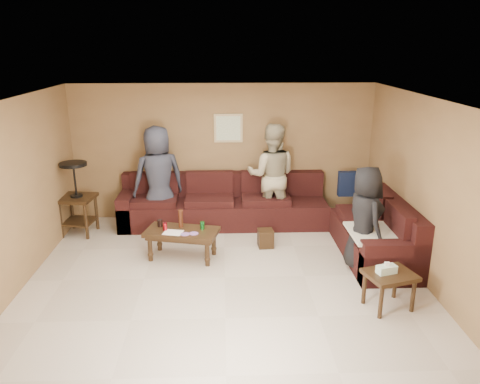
{
  "coord_description": "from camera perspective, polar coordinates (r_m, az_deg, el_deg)",
  "views": [
    {
      "loc": [
        -0.01,
        -5.95,
        3.18
      ],
      "look_at": [
        0.25,
        0.85,
        1.0
      ],
      "focal_mm": 35.0,
      "sensor_mm": 36.0,
      "label": 1
    }
  ],
  "objects": [
    {
      "name": "sectional_sofa",
      "position": [
        8.04,
        3.84,
        -3.09
      ],
      "size": [
        4.65,
        2.9,
        0.97
      ],
      "color": "black",
      "rests_on": "ground"
    },
    {
      "name": "coffee_table",
      "position": [
        7.22,
        -7.11,
        -5.13
      ],
      "size": [
        1.19,
        0.78,
        0.74
      ],
      "rotation": [
        0.0,
        0.0,
        -0.23
      ],
      "color": "#322010",
      "rests_on": "ground"
    },
    {
      "name": "waste_bin",
      "position": [
        7.65,
        3.13,
        -5.65
      ],
      "size": [
        0.26,
        0.26,
        0.29
      ],
      "primitive_type": "cube",
      "rotation": [
        0.0,
        0.0,
        0.08
      ],
      "color": "#322010",
      "rests_on": "ground"
    },
    {
      "name": "side_table_right",
      "position": [
        6.14,
        17.74,
        -9.93
      ],
      "size": [
        0.69,
        0.62,
        0.62
      ],
      "rotation": [
        0.0,
        0.0,
        0.29
      ],
      "color": "#322010",
      "rests_on": "ground"
    },
    {
      "name": "end_table_left",
      "position": [
        8.45,
        -19.28,
        -0.59
      ],
      "size": [
        0.63,
        0.63,
        1.27
      ],
      "rotation": [
        0.0,
        0.0,
        -0.14
      ],
      "color": "#322010",
      "rests_on": "ground"
    },
    {
      "name": "person_right",
      "position": [
        6.92,
        14.95,
        -3.21
      ],
      "size": [
        0.65,
        0.85,
        1.55
      ],
      "primitive_type": "imported",
      "rotation": [
        0.0,
        0.0,
        1.8
      ],
      "color": "black",
      "rests_on": "ground"
    },
    {
      "name": "person_middle",
      "position": [
        8.35,
        3.86,
        2.05
      ],
      "size": [
        1.0,
        0.84,
        1.85
      ],
      "primitive_type": "imported",
      "rotation": [
        0.0,
        0.0,
        2.98
      ],
      "color": "tan",
      "rests_on": "ground"
    },
    {
      "name": "room",
      "position": [
        6.14,
        -2.03,
        3.45
      ],
      "size": [
        5.6,
        5.5,
        2.5
      ],
      "color": "beige",
      "rests_on": "ground"
    },
    {
      "name": "wall_art",
      "position": [
        8.56,
        -1.44,
        7.79
      ],
      "size": [
        0.52,
        0.04,
        0.52
      ],
      "color": "tan",
      "rests_on": "ground"
    },
    {
      "name": "person_left",
      "position": [
        8.33,
        -9.91,
        1.73
      ],
      "size": [
        1.05,
        0.88,
        1.84
      ],
      "primitive_type": "imported",
      "rotation": [
        0.0,
        0.0,
        3.53
      ],
      "color": "#2A2D3B",
      "rests_on": "ground"
    }
  ]
}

